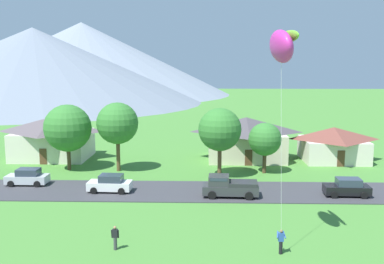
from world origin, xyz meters
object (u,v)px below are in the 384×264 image
(parked_car_silver_mid_west, at_px, (28,177))
(parked_car_white_mid_east, at_px, (110,184))
(watcher_person, at_px, (115,237))
(tree_near_left, at_px, (117,123))
(house_right_center, at_px, (246,137))
(house_leftmost, at_px, (52,137))
(house_left_center, at_px, (333,143))
(parked_car_black_west_end, at_px, (347,188))
(pickup_truck_charcoal_west_side, at_px, (229,186))
(kite_flyer_with_kite, at_px, (282,48))
(tree_right_of_center, at_px, (68,128))
(tree_center, at_px, (265,139))
(tree_left_of_center, at_px, (220,130))

(parked_car_silver_mid_west, distance_m, parked_car_white_mid_east, 9.31)
(watcher_person, bearing_deg, tree_near_left, 100.33)
(parked_car_silver_mid_west, bearing_deg, house_right_center, 29.84)
(house_leftmost, distance_m, house_right_center, 25.44)
(house_left_center, xyz_separation_m, watcher_person, (-22.57, -28.61, -1.37))
(parked_car_black_west_end, relative_size, pickup_truck_charcoal_west_side, 0.81)
(parked_car_silver_mid_west, bearing_deg, kite_flyer_with_kite, -33.02)
(tree_right_of_center, relative_size, parked_car_silver_mid_west, 1.84)
(tree_right_of_center, bearing_deg, house_left_center, 10.51)
(tree_center, bearing_deg, parked_car_white_mid_east, -152.93)
(tree_left_of_center, bearing_deg, parked_car_silver_mid_west, -168.67)
(tree_right_of_center, height_order, kite_flyer_with_kite, kite_flyer_with_kite)
(house_left_center, relative_size, house_right_center, 0.80)
(house_right_center, relative_size, parked_car_white_mid_east, 2.46)
(house_left_center, height_order, tree_right_of_center, tree_right_of_center)
(watcher_person, bearing_deg, parked_car_silver_mid_west, 127.86)
(tree_center, relative_size, parked_car_black_west_end, 1.37)
(tree_left_of_center, relative_size, parked_car_white_mid_east, 1.79)
(watcher_person, bearing_deg, house_left_center, 51.73)
(house_leftmost, relative_size, tree_center, 1.76)
(tree_left_of_center, bearing_deg, tree_center, 20.92)
(house_right_center, xyz_separation_m, pickup_truck_charcoal_west_side, (-3.09, -17.04, -1.79))
(tree_near_left, height_order, parked_car_black_west_end, tree_near_left)
(house_left_center, xyz_separation_m, tree_right_of_center, (-32.55, -6.04, 2.73))
(kite_flyer_with_kite, bearing_deg, tree_center, 84.80)
(parked_car_white_mid_east, bearing_deg, watcher_person, -76.71)
(house_leftmost, relative_size, tree_left_of_center, 1.33)
(house_left_center, bearing_deg, tree_right_of_center, -169.49)
(tree_left_of_center, distance_m, parked_car_silver_mid_west, 20.76)
(parked_car_black_west_end, bearing_deg, pickup_truck_charcoal_west_side, -177.36)
(parked_car_white_mid_east, xyz_separation_m, kite_flyer_with_kite, (14.13, -12.83, 12.61))
(parked_car_white_mid_east, xyz_separation_m, watcher_person, (3.19, -13.50, 0.01))
(house_leftmost, height_order, tree_near_left, tree_near_left)
(house_leftmost, height_order, parked_car_silver_mid_west, house_leftmost)
(tree_near_left, bearing_deg, tree_center, -1.65)
(house_left_center, xyz_separation_m, pickup_truck_charcoal_west_side, (-14.26, -16.37, -1.19))
(parked_car_white_mid_east, bearing_deg, pickup_truck_charcoal_west_side, -6.26)
(house_leftmost, bearing_deg, tree_right_of_center, -57.37)
(tree_center, xyz_separation_m, watcher_person, (-12.86, -21.70, -3.03))
(house_right_center, xyz_separation_m, tree_center, (1.45, -7.58, 1.06))
(parked_car_white_mid_east, distance_m, kite_flyer_with_kite, 22.88)
(house_right_center, distance_m, watcher_person, 31.49)
(house_left_center, height_order, tree_center, tree_center)
(house_left_center, distance_m, tree_right_of_center, 33.22)
(tree_right_of_center, height_order, parked_car_white_mid_east, tree_right_of_center)
(house_leftmost, height_order, watcher_person, house_leftmost)
(tree_near_left, bearing_deg, house_right_center, 24.68)
(tree_left_of_center, relative_size, pickup_truck_charcoal_west_side, 1.45)
(tree_center, xyz_separation_m, parked_car_black_west_end, (6.63, -8.95, -3.04))
(house_left_center, height_order, parked_car_white_mid_east, house_left_center)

